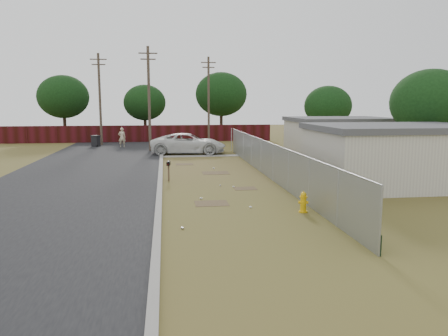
{
  "coord_description": "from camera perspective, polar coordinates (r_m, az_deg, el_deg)",
  "views": [
    {
      "loc": [
        -2.69,
        -22.87,
        4.21
      ],
      "look_at": [
        0.09,
        -2.33,
        1.1
      ],
      "focal_mm": 35.0,
      "sensor_mm": 36.0,
      "label": 1
    }
  ],
  "objects": [
    {
      "name": "fire_hydrant",
      "position": [
        17.2,
        10.32,
        -4.44
      ],
      "size": [
        0.41,
        0.41,
        0.84
      ],
      "color": "#EDB60C",
      "rests_on": "ground"
    },
    {
      "name": "trash_bin",
      "position": [
        44.07,
        -16.4,
        3.43
      ],
      "size": [
        0.93,
        0.99,
        1.08
      ],
      "color": "black",
      "rests_on": "ground"
    },
    {
      "name": "scattered_litter",
      "position": [
        20.61,
        -0.79,
        -3.14
      ],
      "size": [
        2.97,
        13.39,
        0.07
      ],
      "color": "white",
      "rests_on": "ground"
    },
    {
      "name": "privacy_fence",
      "position": [
        48.1,
        -11.67,
        4.41
      ],
      "size": [
        30.0,
        0.12,
        1.8
      ],
      "primitive_type": "cube",
      "color": "#430E14",
      "rests_on": "ground"
    },
    {
      "name": "houses",
      "position": [
        28.93,
        17.71,
        2.87
      ],
      "size": [
        9.3,
        17.24,
        3.1
      ],
      "color": "beige",
      "rests_on": "ground"
    },
    {
      "name": "pedestrian",
      "position": [
        42.72,
        -13.19,
        3.91
      ],
      "size": [
        0.73,
        0.52,
        1.88
      ],
      "primitive_type": "imported",
      "rotation": [
        0.0,
        0.0,
        3.25
      ],
      "color": "#C7B992",
      "rests_on": "ground"
    },
    {
      "name": "street",
      "position": [
        31.47,
        -15.07,
        0.58
      ],
      "size": [
        15.1,
        60.0,
        0.12
      ],
      "color": "black",
      "rests_on": "ground"
    },
    {
      "name": "chainlink_fence",
      "position": [
        24.83,
        5.89,
        0.59
      ],
      "size": [
        0.1,
        27.06,
        2.02
      ],
      "color": "#96999E",
      "rests_on": "ground"
    },
    {
      "name": "ground",
      "position": [
        23.41,
        -0.99,
        -1.83
      ],
      "size": [
        120.0,
        120.0,
        0.0
      ],
      "primitive_type": "plane",
      "color": "brown",
      "rests_on": "ground"
    },
    {
      "name": "horizon_trees",
      "position": [
        46.57,
        -3.41,
        9.03
      ],
      "size": [
        33.32,
        31.94,
        7.78
      ],
      "color": "#352218",
      "rests_on": "ground"
    },
    {
      "name": "mailbox",
      "position": [
        23.75,
        -7.26,
        0.37
      ],
      "size": [
        0.22,
        0.48,
        1.1
      ],
      "color": "brown",
      "rests_on": "ground"
    },
    {
      "name": "pickup_truck",
      "position": [
        36.37,
        -4.68,
        3.21
      ],
      "size": [
        6.41,
        3.41,
        1.72
      ],
      "primitive_type": "imported",
      "rotation": [
        0.0,
        0.0,
        1.48
      ],
      "color": "silver",
      "rests_on": "ground"
    },
    {
      "name": "utility_poles",
      "position": [
        43.55,
        -9.11,
        9.06
      ],
      "size": [
        12.6,
        8.24,
        9.0
      ],
      "color": "brown",
      "rests_on": "ground"
    }
  ]
}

